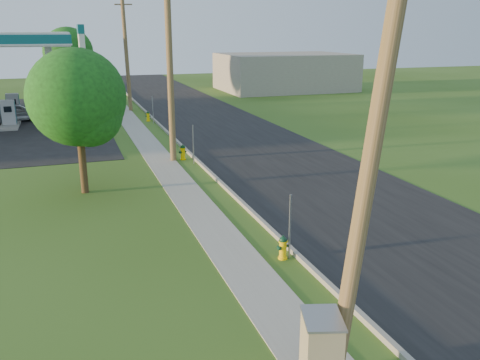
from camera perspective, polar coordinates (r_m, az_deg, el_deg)
name	(u,v)px	position (r m, az deg, el deg)	size (l,w,h in m)	color
ground_plane	(356,337)	(12.11, 12.92, -16.77)	(140.00, 140.00, 0.00)	#325416
road	(324,189)	(22.07, 9.41, -0.99)	(8.00, 120.00, 0.02)	black
curb	(236,197)	(20.52, -0.49, -1.92)	(0.15, 120.00, 0.15)	gray
sidewalk	(194,203)	(20.08, -5.24, -2.58)	(1.50, 120.00, 0.03)	gray
utility_pole_near	(375,135)	(9.18, 14.88, 4.91)	(1.40, 0.32, 9.48)	brown
utility_pole_mid	(170,64)	(26.01, -7.89, 12.82)	(1.40, 0.32, 9.80)	brown
utility_pole_far	(126,52)	(43.80, -12.66, 13.83)	(1.40, 0.32, 9.50)	brown
sign_post_near	(290,227)	(15.04, 5.62, -5.28)	(0.05, 0.04, 2.00)	gray
sign_post_mid	(193,145)	(25.78, -5.26, 3.99)	(0.05, 0.04, 2.00)	gray
sign_post_far	(153,110)	(37.56, -9.76, 7.77)	(0.05, 0.04, 2.00)	gray
fuel_pump_ne	(9,117)	(39.10, -24.51, 6.45)	(1.20, 3.20, 1.90)	gray
fuel_pump_se	(14,109)	(43.04, -24.07, 7.30)	(1.20, 3.20, 1.90)	gray
price_pylon	(82,50)	(31.01, -17.29, 13.72)	(0.34, 2.04, 6.85)	gray
distant_building	(285,72)	(58.64, 5.04, 12.00)	(14.00, 10.00, 4.00)	gray
tree_verge	(80,102)	(21.43, -17.56, 8.40)	(3.91, 3.91, 5.93)	#3A2B19
tree_lot	(70,54)	(50.86, -18.60, 13.27)	(4.52, 4.52, 6.85)	#3A2B19
hydrant_near	(283,247)	(15.23, 4.85, -7.55)	(0.39, 0.35, 0.75)	yellow
hydrant_mid	(183,152)	(26.79, -6.43, 3.12)	(0.42, 0.38, 0.82)	#F0C300
hydrant_far	(148,116)	(38.70, -10.28, 7.06)	(0.40, 0.36, 0.77)	yellow
utility_cabinet	(321,354)	(10.05, 9.07, -18.78)	(0.94, 1.08, 1.58)	tan
car_silver	(16,112)	(41.51, -23.82, 6.97)	(1.60, 3.97, 1.35)	#A4A7AB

